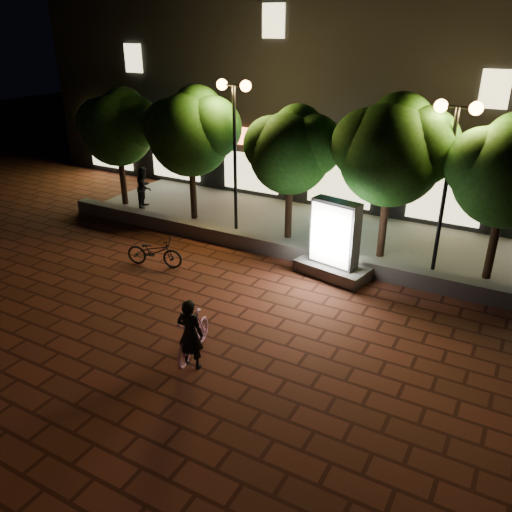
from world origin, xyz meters
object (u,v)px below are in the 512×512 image
Objects in this scene: street_lamp_left at (234,118)px; tree_far_right at (511,168)px; street_lamp_right at (452,144)px; scooter_parked at (154,252)px; tree_left at (192,129)px; ad_kiosk at (334,246)px; tree_far_left at (119,125)px; tree_right at (394,148)px; scooter_pink at (193,335)px; tree_mid at (293,148)px; rider at (190,334)px; pedestrian at (144,187)px.

tree_far_right is at bearing 1.76° from street_lamp_left.
street_lamp_right reaches higher than tree_far_right.
scooter_parked is (-7.67, -3.79, -3.42)m from street_lamp_right.
tree_left is 7.10m from ad_kiosk.
tree_right reaches higher than tree_far_left.
street_lamp_left is at bearing -7.70° from tree_left.
scooter_pink is at bearing -118.74° from street_lamp_right.
tree_right is at bearing 180.00° from tree_far_right.
tree_mid reaches higher than ad_kiosk.
scooter_pink is (-5.42, -7.31, -2.86)m from tree_far_right.
street_lamp_right reaches higher than scooter_pink.
scooter_pink is 0.55m from rider.
scooter_parked is at bearing -40.28° from tree_far_left.
street_lamp_left is 3.16× the size of pedestrian.
tree_right is 0.98× the size of street_lamp_left.
tree_far_right is at bearing -131.79° from rider.
pedestrian is at bearing 178.40° from street_lamp_right.
street_lamp_left is at bearing -177.19° from tree_right.
tree_far_left is at bearing 168.73° from ad_kiosk.
street_lamp_left is 5.64m from ad_kiosk.
tree_far_left is 3.51m from tree_left.
street_lamp_left is 5.49m from pedestrian.
tree_mid is at bearing 140.19° from ad_kiosk.
rider is at bearing -124.05° from tree_far_right.
tree_far_left is 0.91× the size of tree_right.
scooter_pink is at bearing -155.04° from pedestrian.
rider reaches higher than scooter_pink.
tree_left is at bearing -112.34° from pedestrian.
rider is (3.35, -7.44, -3.20)m from street_lamp_left.
scooter_parked is at bearing -99.98° from street_lamp_left.
tree_far_right is 2.90× the size of pedestrian.
tree_far_left is 2.82× the size of pedestrian.
tree_far_left is 0.97× the size of tree_far_right.
pedestrian is (-11.50, 0.32, -2.99)m from street_lamp_right.
tree_mid reaches higher than pedestrian.
ad_kiosk is 1.43× the size of pedestrian.
tree_far_right is at bearing 0.00° from tree_mid.
pedestrian reaches higher than rider.
ad_kiosk is (9.85, -1.96, -2.35)m from tree_far_left.
pedestrian is (-6.55, 0.06, -2.32)m from tree_mid.
tree_left is 5.18m from scooter_parked.
street_lamp_right reaches higher than tree_far_left.
tree_far_left is 5.50m from street_lamp_left.
street_lamp_right reaches higher than tree_mid.
tree_far_left is 10.32m from ad_kiosk.
tree_right reaches higher than tree_mid.
tree_far_left is 10.81m from tree_right.
tree_right is 3.09× the size of pedestrian.
pedestrian reaches higher than scooter_parked.
ad_kiosk is at bearing -154.67° from tree_far_right.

